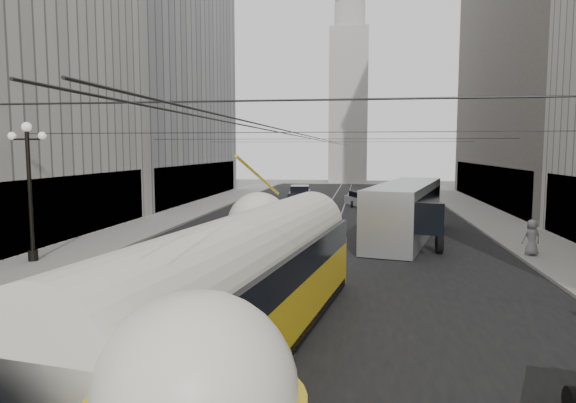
% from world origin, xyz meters
% --- Properties ---
extents(road, '(20.00, 85.00, 0.02)m').
position_xyz_m(road, '(0.00, 32.50, 0.00)').
color(road, black).
rests_on(road, ground).
extents(sidewalk_left, '(4.00, 72.00, 0.15)m').
position_xyz_m(sidewalk_left, '(-12.00, 36.00, 0.07)').
color(sidewalk_left, gray).
rests_on(sidewalk_left, ground).
extents(sidewalk_right, '(4.00, 72.00, 0.15)m').
position_xyz_m(sidewalk_right, '(12.00, 36.00, 0.07)').
color(sidewalk_right, gray).
rests_on(sidewalk_right, ground).
extents(rail_left, '(0.12, 85.00, 0.04)m').
position_xyz_m(rail_left, '(-0.75, 32.50, 0.00)').
color(rail_left, gray).
rests_on(rail_left, ground).
extents(rail_right, '(0.12, 85.00, 0.04)m').
position_xyz_m(rail_right, '(0.75, 32.50, 0.00)').
color(rail_right, gray).
rests_on(rail_right, ground).
extents(building_left_far, '(12.60, 28.60, 28.60)m').
position_xyz_m(building_left_far, '(-19.99, 48.00, 14.31)').
color(building_left_far, '#999999').
rests_on(building_left_far, ground).
extents(building_right_far, '(12.60, 32.60, 32.60)m').
position_xyz_m(building_right_far, '(20.00, 48.00, 16.31)').
color(building_right_far, '#514C47').
rests_on(building_right_far, ground).
extents(distant_tower, '(6.00, 6.00, 31.36)m').
position_xyz_m(distant_tower, '(0.00, 80.00, 14.97)').
color(distant_tower, '#B2AFA8').
rests_on(distant_tower, ground).
extents(lamppost_left_mid, '(1.86, 0.44, 6.37)m').
position_xyz_m(lamppost_left_mid, '(-12.60, 18.00, 3.74)').
color(lamppost_left_mid, black).
rests_on(lamppost_left_mid, sidewalk_left).
extents(catenary, '(25.00, 72.00, 0.23)m').
position_xyz_m(catenary, '(0.12, 31.49, 5.88)').
color(catenary, black).
rests_on(catenary, ground).
extents(streetcar, '(4.78, 16.61, 3.68)m').
position_xyz_m(streetcar, '(-0.50, 9.22, 1.80)').
color(streetcar, gold).
rests_on(streetcar, ground).
extents(city_bus, '(5.60, 13.41, 3.30)m').
position_xyz_m(city_bus, '(5.01, 27.49, 1.81)').
color(city_bus, '#A9ADAE').
rests_on(city_bus, ground).
extents(sedan_white_far, '(3.25, 4.67, 1.36)m').
position_xyz_m(sedan_white_far, '(2.30, 44.83, 0.62)').
color(sedan_white_far, silver).
rests_on(sedan_white_far, ground).
extents(sedan_dark_far, '(2.47, 5.18, 1.59)m').
position_xyz_m(sedan_dark_far, '(-3.95, 48.69, 0.72)').
color(sedan_dark_far, black).
rests_on(sedan_dark_far, ground).
extents(pedestrian_sidewalk_right, '(0.95, 0.69, 1.76)m').
position_xyz_m(pedestrian_sidewalk_right, '(10.63, 22.66, 1.03)').
color(pedestrian_sidewalk_right, gray).
rests_on(pedestrian_sidewalk_right, sidewalk_right).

